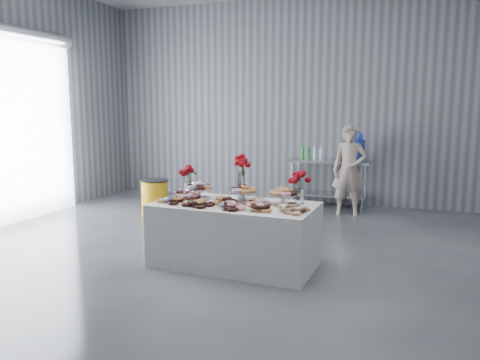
{
  "coord_description": "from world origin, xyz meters",
  "views": [
    {
      "loc": [
        2.18,
        -4.67,
        1.88
      ],
      "look_at": [
        0.12,
        0.84,
        0.96
      ],
      "focal_mm": 35.0,
      "sensor_mm": 36.0,
      "label": 1
    }
  ],
  "objects_px": {
    "water_jug": "(357,148)",
    "trash_barrel": "(155,198)",
    "prep_table": "(329,175)",
    "display_table": "(235,234)",
    "person": "(349,170)"
  },
  "relations": [
    {
      "from": "water_jug",
      "to": "trash_barrel",
      "type": "bearing_deg",
      "value": -150.75
    },
    {
      "from": "prep_table",
      "to": "trash_barrel",
      "type": "relative_size",
      "value": 2.35
    },
    {
      "from": "display_table",
      "to": "prep_table",
      "type": "xyz_separation_m",
      "value": [
        0.47,
        3.71,
        0.24
      ]
    },
    {
      "from": "display_table",
      "to": "water_jug",
      "type": "xyz_separation_m",
      "value": [
        0.97,
        3.71,
        0.77
      ]
    },
    {
      "from": "water_jug",
      "to": "person",
      "type": "height_order",
      "value": "person"
    },
    {
      "from": "display_table",
      "to": "prep_table",
      "type": "bearing_deg",
      "value": 82.77
    },
    {
      "from": "trash_barrel",
      "to": "prep_table",
      "type": "bearing_deg",
      "value": 33.56
    },
    {
      "from": "trash_barrel",
      "to": "water_jug",
      "type": "bearing_deg",
      "value": 29.25
    },
    {
      "from": "prep_table",
      "to": "trash_barrel",
      "type": "height_order",
      "value": "prep_table"
    },
    {
      "from": "trash_barrel",
      "to": "person",
      "type": "bearing_deg",
      "value": 21.93
    },
    {
      "from": "prep_table",
      "to": "trash_barrel",
      "type": "xyz_separation_m",
      "value": [
        -2.71,
        -1.8,
        -0.3
      ]
    },
    {
      "from": "person",
      "to": "trash_barrel",
      "type": "xyz_separation_m",
      "value": [
        -3.15,
        -1.27,
        -0.47
      ]
    },
    {
      "from": "water_jug",
      "to": "trash_barrel",
      "type": "height_order",
      "value": "water_jug"
    },
    {
      "from": "prep_table",
      "to": "water_jug",
      "type": "xyz_separation_m",
      "value": [
        0.5,
        -0.0,
        0.53
      ]
    },
    {
      "from": "display_table",
      "to": "prep_table",
      "type": "height_order",
      "value": "prep_table"
    }
  ]
}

